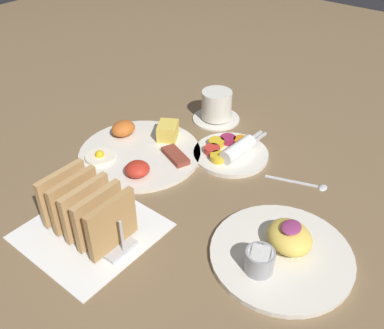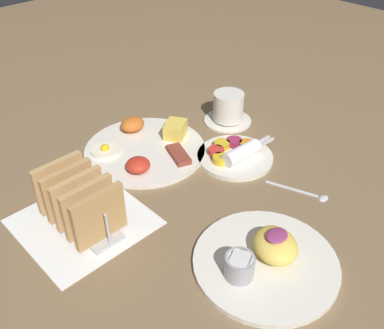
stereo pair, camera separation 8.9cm
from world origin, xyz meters
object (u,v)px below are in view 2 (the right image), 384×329
object	(u,v)px
plate_foreground	(265,258)
plate_breakfast	(145,147)
coffee_cup	(228,109)
toast_rack	(79,201)
plate_condiments	(235,154)

from	to	relation	value
plate_foreground	plate_breakfast	bearing A→B (deg)	80.10
plate_foreground	coffee_cup	world-z (taller)	coffee_cup
plate_breakfast	plate_foreground	world-z (taller)	plate_foreground
plate_foreground	toast_rack	distance (m)	0.34
toast_rack	plate_condiments	bearing A→B (deg)	-9.87
plate_condiments	coffee_cup	bearing A→B (deg)	47.84
coffee_cup	plate_breakfast	bearing A→B (deg)	169.86
plate_breakfast	coffee_cup	distance (m)	0.24
plate_foreground	coffee_cup	xyz separation A→B (m)	(0.30, 0.36, 0.02)
plate_foreground	toast_rack	xyz separation A→B (m)	(-0.16, 0.30, 0.04)
plate_breakfast	coffee_cup	xyz separation A→B (m)	(0.23, -0.04, 0.03)
plate_condiments	coffee_cup	xyz separation A→B (m)	(0.11, 0.12, 0.02)
plate_breakfast	plate_condiments	bearing A→B (deg)	-53.08
toast_rack	coffee_cup	xyz separation A→B (m)	(0.47, 0.06, -0.02)
plate_condiments	plate_foreground	distance (m)	0.30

